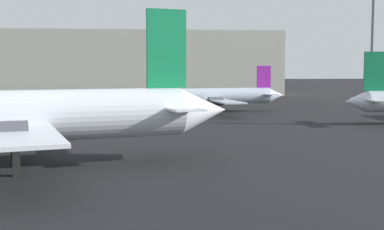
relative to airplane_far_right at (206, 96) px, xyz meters
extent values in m
cone|color=silver|center=(-5.00, -37.94, 1.10)|extent=(4.54, 4.30, 3.41)
cube|color=silver|center=(-17.68, -41.55, 0.59)|extent=(9.87, 21.48, 0.22)
cube|color=silver|center=(-7.24, -38.58, 1.44)|extent=(4.20, 7.96, 0.15)
cube|color=#147F4C|center=(-7.68, -38.71, 5.59)|extent=(2.88, 1.06, 5.56)
cylinder|color=#4C4C54|center=(-17.30, -45.62, 0.42)|extent=(3.08, 2.32, 1.64)
cylinder|color=#4C4C54|center=(-19.50, -37.90, 0.42)|extent=(3.08, 2.32, 1.64)
cube|color=black|center=(-17.18, -43.30, -1.51)|extent=(0.56, 0.56, 1.81)
cube|color=black|center=(-18.18, -39.80, -1.51)|extent=(0.56, 0.56, 1.81)
cone|color=silver|center=(15.37, -18.23, 0.32)|extent=(2.80, 2.55, 2.51)
cube|color=silver|center=(17.17, -18.25, 0.57)|extent=(2.09, 7.04, 0.13)
cube|color=#147F4C|center=(17.59, -18.26, 3.85)|extent=(2.68, 0.28, 4.56)
cylinder|color=#B2BCCC|center=(-0.24, -0.04, 0.02)|extent=(20.71, 5.86, 2.41)
cone|color=#B2BCCC|center=(-11.69, -2.01, 0.02)|extent=(3.02, 2.82, 2.41)
cone|color=#B2BCCC|center=(11.22, 1.93, 0.02)|extent=(3.02, 2.82, 2.41)
cube|color=#B2BCCC|center=(0.78, 0.13, -0.34)|extent=(6.86, 22.46, 0.17)
cube|color=#B2BCCC|center=(9.57, 1.64, 0.26)|extent=(2.67, 6.13, 0.11)
cube|color=purple|center=(9.22, 1.58, 2.90)|extent=(2.26, 0.59, 3.36)
cylinder|color=#4C4C54|center=(0.89, -4.14, -0.46)|extent=(2.30, 1.61, 1.27)
cylinder|color=#4C4C54|center=(-0.54, 4.20, -0.46)|extent=(2.30, 1.61, 1.27)
cube|color=black|center=(-6.73, -1.16, -1.80)|extent=(0.41, 0.41, 1.23)
cube|color=black|center=(1.02, -1.26, -1.80)|extent=(0.41, 0.41, 1.23)
cube|color=black|center=(0.54, 1.53, -1.80)|extent=(0.41, 0.41, 1.23)
cylinder|color=slate|center=(29.32, 7.75, 8.71)|extent=(0.50, 0.50, 22.23)
cube|color=beige|center=(-12.94, 54.88, 5.34)|extent=(74.47, 24.73, 15.51)
camera|label=1|loc=(-9.41, -74.86, 4.22)|focal=47.29mm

